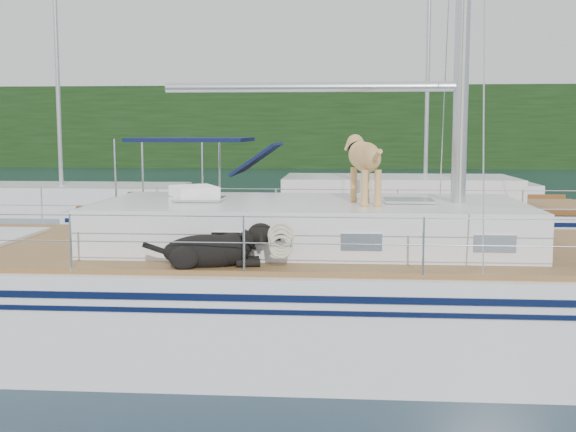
{
  "coord_description": "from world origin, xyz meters",
  "views": [
    {
      "loc": [
        1.2,
        -8.9,
        2.67
      ],
      "look_at": [
        0.5,
        0.2,
        1.6
      ],
      "focal_mm": 45.0,
      "sensor_mm": 36.0,
      "label": 1
    }
  ],
  "objects": [
    {
      "name": "ground",
      "position": [
        0.0,
        0.0,
        0.0
      ],
      "size": [
        120.0,
        120.0,
        0.0
      ],
      "primitive_type": "plane",
      "color": "black",
      "rests_on": "ground"
    },
    {
      "name": "bg_boat_center",
      "position": [
        4.0,
        16.0,
        0.45
      ],
      "size": [
        7.2,
        3.0,
        11.65
      ],
      "color": "silver",
      "rests_on": "ground"
    },
    {
      "name": "main_sailboat",
      "position": [
        0.1,
        -0.0,
        0.67
      ],
      "size": [
        12.0,
        3.82,
        14.01
      ],
      "color": "silver",
      "rests_on": "ground"
    },
    {
      "name": "shore_bank",
      "position": [
        0.0,
        46.2,
        0.6
      ],
      "size": [
        92.0,
        1.0,
        1.2
      ],
      "primitive_type": "cube",
      "color": "#595147",
      "rests_on": "ground"
    },
    {
      "name": "tree_line",
      "position": [
        0.0,
        45.0,
        3.0
      ],
      "size": [
        90.0,
        3.0,
        6.0
      ],
      "primitive_type": "cube",
      "color": "black",
      "rests_on": "ground"
    },
    {
      "name": "neighbor_sailboat",
      "position": [
        1.28,
        6.47,
        0.63
      ],
      "size": [
        11.0,
        3.5,
        13.3
      ],
      "color": "silver",
      "rests_on": "ground"
    },
    {
      "name": "bg_boat_west",
      "position": [
        -8.0,
        14.0,
        0.45
      ],
      "size": [
        8.0,
        3.0,
        11.65
      ],
      "color": "silver",
      "rests_on": "ground"
    }
  ]
}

